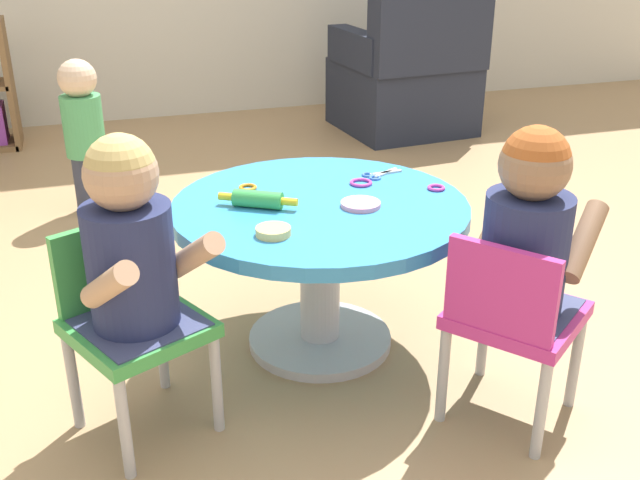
{
  "coord_description": "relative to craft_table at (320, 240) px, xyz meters",
  "views": [
    {
      "loc": [
        -0.61,
        -1.91,
        1.24
      ],
      "look_at": [
        0.0,
        0.0,
        0.35
      ],
      "focal_mm": 42.09,
      "sensor_mm": 36.0,
      "label": 1
    }
  ],
  "objects": [
    {
      "name": "ground_plane",
      "position": [
        0.0,
        0.0,
        -0.35
      ],
      "size": [
        10.0,
        10.0,
        0.0
      ],
      "primitive_type": "plane",
      "color": "tan"
    },
    {
      "name": "toddler_standing",
      "position": [
        -0.62,
        1.37,
        0.01
      ],
      "size": [
        0.17,
        0.17,
        0.67
      ],
      "color": "#33384C",
      "rests_on": "ground"
    },
    {
      "name": "child_chair_right",
      "position": [
        0.34,
        -0.5,
        -0.05
      ],
      "size": [
        0.42,
        0.42,
        0.54
      ],
      "color": "#B7B7BC",
      "rests_on": "ground"
    },
    {
      "name": "cookie_cutter_1",
      "position": [
        0.17,
        0.11,
        0.12
      ],
      "size": [
        0.07,
        0.07,
        0.01
      ],
      "primitive_type": "torus",
      "color": "#D83FA5",
      "rests_on": "craft_table"
    },
    {
      "name": "playdough_blob_1",
      "position": [
        0.1,
        -0.06,
        0.12
      ],
      "size": [
        0.11,
        0.11,
        0.01
      ],
      "primitive_type": "cylinder",
      "color": "pink",
      "rests_on": "craft_table"
    },
    {
      "name": "rolling_pin",
      "position": [
        -0.18,
        0.02,
        0.14
      ],
      "size": [
        0.21,
        0.14,
        0.05
      ],
      "color": "green",
      "rests_on": "craft_table"
    },
    {
      "name": "playdough_blob_0",
      "position": [
        -0.19,
        -0.18,
        0.13
      ],
      "size": [
        0.09,
        0.09,
        0.02
      ],
      "primitive_type": "cylinder",
      "color": "#F2CC72",
      "rests_on": "craft_table"
    },
    {
      "name": "cookie_cutter_0",
      "position": [
        0.37,
        0.0,
        0.12
      ],
      "size": [
        0.05,
        0.05,
        0.01
      ],
      "primitive_type": "torus",
      "color": "#D83FA5",
      "rests_on": "craft_table"
    },
    {
      "name": "craft_scissors",
      "position": [
        0.25,
        0.17,
        0.12
      ],
      "size": [
        0.14,
        0.09,
        0.01
      ],
      "color": "silver",
      "rests_on": "craft_table"
    },
    {
      "name": "seated_child_left",
      "position": [
        -0.55,
        -0.26,
        0.18
      ],
      "size": [
        0.39,
        0.43,
        0.51
      ],
      "color": "#3F4772",
      "rests_on": "ground"
    },
    {
      "name": "cookie_cutter_2",
      "position": [
        -0.17,
        0.18,
        0.12
      ],
      "size": [
        0.05,
        0.05,
        0.01
      ],
      "primitive_type": "torus",
      "color": "orange",
      "rests_on": "craft_table"
    },
    {
      "name": "seated_child_right",
      "position": [
        0.37,
        -0.48,
        0.18
      ],
      "size": [
        0.44,
        0.42,
        0.51
      ],
      "color": "#3F4772",
      "rests_on": "ground"
    },
    {
      "name": "armchair_dark",
      "position": [
        1.23,
        2.15,
        -0.04
      ],
      "size": [
        0.77,
        0.78,
        0.85
      ],
      "color": "#232838",
      "rests_on": "ground"
    },
    {
      "name": "child_chair_left",
      "position": [
        -0.57,
        -0.23,
        -0.05
      ],
      "size": [
        0.4,
        0.4,
        0.54
      ],
      "color": "#B7B7BC",
      "rests_on": "ground"
    },
    {
      "name": "craft_table",
      "position": [
        0.0,
        0.0,
        0.0
      ],
      "size": [
        0.86,
        0.86,
        0.47
      ],
      "color": "silver",
      "rests_on": "ground"
    }
  ]
}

